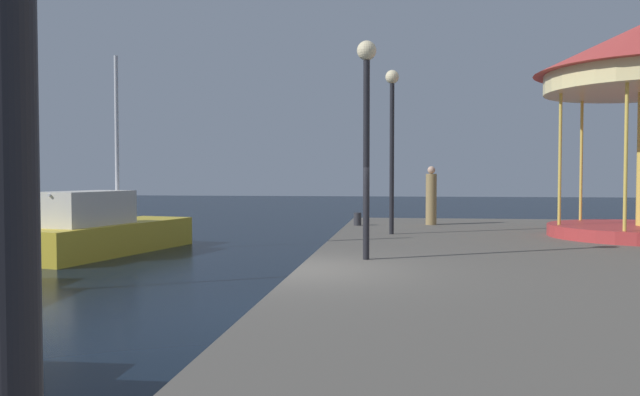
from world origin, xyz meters
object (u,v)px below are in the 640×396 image
object	(u,v)px
sailboat_yellow	(103,230)
person_by_the_water	(431,197)
lamp_post_mid_promenade	(366,109)
lamp_post_far_end	(392,122)
bollard_center	(358,219)

from	to	relation	value
sailboat_yellow	person_by_the_water	size ratio (longest dim) A/B	3.53
lamp_post_mid_promenade	person_by_the_water	world-z (taller)	lamp_post_mid_promenade
lamp_post_far_end	bollard_center	xyz separation A→B (m)	(-1.10, 2.71, -2.76)
lamp_post_far_end	person_by_the_water	world-z (taller)	lamp_post_far_end
lamp_post_far_end	bollard_center	world-z (taller)	lamp_post_far_end
sailboat_yellow	bollard_center	xyz separation A→B (m)	(7.52, 1.75, 0.29)
bollard_center	person_by_the_water	bearing A→B (deg)	15.08
bollard_center	sailboat_yellow	bearing A→B (deg)	-166.89
lamp_post_mid_promenade	person_by_the_water	distance (m)	8.73
lamp_post_mid_promenade	bollard_center	distance (m)	8.20
lamp_post_far_end	bollard_center	distance (m)	4.02
sailboat_yellow	person_by_the_water	xyz separation A→B (m)	(9.80, 2.37, 0.96)
lamp_post_mid_promenade	lamp_post_far_end	bearing A→B (deg)	85.59
lamp_post_mid_promenade	lamp_post_far_end	world-z (taller)	lamp_post_far_end
sailboat_yellow	lamp_post_far_end	world-z (taller)	sailboat_yellow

